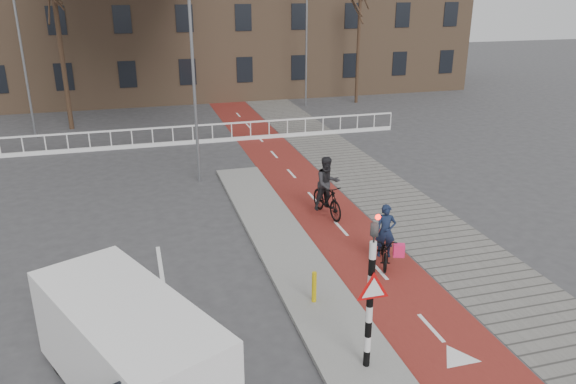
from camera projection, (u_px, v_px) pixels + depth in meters
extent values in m
plane|color=#38383A|center=(356.00, 315.00, 13.88)|extent=(120.00, 120.00, 0.00)
cube|color=maroon|center=(298.00, 181.00, 23.28)|extent=(2.50, 60.00, 0.01)
cube|color=slate|center=(361.00, 175.00, 23.99)|extent=(3.00, 60.00, 0.01)
cube|color=gray|center=(286.00, 248.00, 17.29)|extent=(1.80, 16.00, 0.12)
cylinder|color=black|center=(370.00, 306.00, 11.38)|extent=(0.14, 0.14, 2.88)
imported|color=black|center=(374.00, 223.00, 10.73)|extent=(0.13, 0.16, 0.80)
cylinder|color=#FF0C05|center=(378.00, 217.00, 10.54)|extent=(0.11, 0.02, 0.11)
cylinder|color=gold|center=(314.00, 287.00, 14.12)|extent=(0.12, 0.12, 0.83)
imported|color=black|center=(384.00, 249.00, 16.29)|extent=(1.18, 1.83, 0.91)
imported|color=#141F39|center=(386.00, 231.00, 16.09)|extent=(0.67, 0.56, 1.58)
cube|color=#EF2160|center=(399.00, 250.00, 15.82)|extent=(0.36, 0.30, 0.38)
imported|color=black|center=(327.00, 199.00, 19.61)|extent=(0.87, 2.10, 1.22)
imported|color=black|center=(327.00, 183.00, 19.40)|extent=(1.03, 0.86, 1.92)
cube|color=white|center=(129.00, 347.00, 10.83)|extent=(3.84, 5.22, 1.94)
cube|color=#1B7C2A|center=(76.00, 360.00, 10.62)|extent=(1.35, 2.81, 0.55)
cube|color=#1B7C2A|center=(180.00, 343.00, 11.11)|extent=(1.35, 2.81, 0.55)
cylinder|color=black|center=(60.00, 358.00, 11.76)|extent=(0.51, 0.72, 0.68)
cylinder|color=black|center=(132.00, 328.00, 12.77)|extent=(0.51, 0.72, 0.68)
cube|color=silver|center=(131.00, 130.00, 27.61)|extent=(28.00, 0.08, 0.08)
cube|color=silver|center=(133.00, 146.00, 27.90)|extent=(28.00, 0.10, 0.20)
cube|color=#7F6047|center=(149.00, 9.00, 39.88)|extent=(46.00, 10.00, 12.00)
cylinder|color=#302015|center=(62.00, 55.00, 30.25)|extent=(0.26, 0.26, 8.20)
cylinder|color=#302015|center=(358.00, 45.00, 37.34)|extent=(0.21, 0.21, 7.78)
cylinder|color=slate|center=(194.00, 85.00, 21.92)|extent=(0.12, 0.12, 7.94)
cylinder|color=slate|center=(23.00, 58.00, 28.36)|extent=(0.12, 0.12, 8.34)
cylinder|color=slate|center=(306.00, 40.00, 36.24)|extent=(0.12, 0.12, 8.52)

